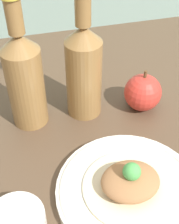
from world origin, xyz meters
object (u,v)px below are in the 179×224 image
at_px(cider_bottle_left, 25,77).
at_px(apple, 143,92).
at_px(plated_food, 131,182).
at_px(plate, 130,190).
at_px(cider_bottle_right, 84,69).
at_px(dipping_bowl, 17,223).

distance_m(cider_bottle_left, apple, 0.27).
distance_m(plated_food, cider_bottle_left, 0.29).
height_order(plate, cider_bottle_right, cider_bottle_right).
xyz_separation_m(plate, cider_bottle_right, (-0.02, 0.24, 0.10)).
bearing_deg(plate, apple, 63.23).
relative_size(plate, plated_food, 1.57).
height_order(plate, apple, apple).
relative_size(cider_bottle_left, dipping_bowl, 3.16).
xyz_separation_m(apple, dipping_bowl, (-0.31, -0.23, -0.02)).
xyz_separation_m(plated_food, apple, (0.11, 0.22, 0.01)).
distance_m(plate, cider_bottle_left, 0.30).
xyz_separation_m(cider_bottle_right, dipping_bowl, (-0.18, -0.26, -0.10)).
bearing_deg(dipping_bowl, apple, 37.35).
bearing_deg(apple, cider_bottle_left, 174.63).
bearing_deg(plated_food, cider_bottle_left, 121.12).
xyz_separation_m(cider_bottle_left, cider_bottle_right, (0.12, 0.00, 0.00)).
bearing_deg(cider_bottle_left, cider_bottle_right, 0.00).
relative_size(plate, apple, 2.56).
bearing_deg(cider_bottle_right, apple, -10.33).
bearing_deg(apple, plate, -116.77).
distance_m(apple, dipping_bowl, 0.39).
distance_m(plate, cider_bottle_right, 0.26).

